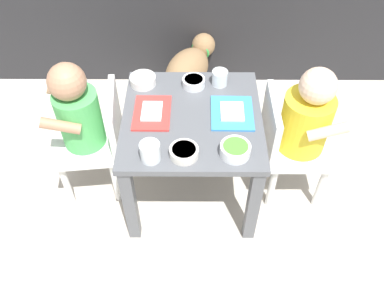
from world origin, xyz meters
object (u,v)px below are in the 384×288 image
Objects in this scene: water_cup_right at (220,79)px; cereal_bowl_right_side at (184,152)px; cereal_bowl_left_side at (194,82)px; water_cup_left at (150,153)px; dog at (190,68)px; veggie_bowl_far at (143,80)px; food_tray_right at (232,113)px; food_tray_left at (152,112)px; veggie_bowl_near at (235,150)px; seated_child_left at (82,117)px; dining_table at (192,131)px; seated_child_right at (303,122)px.

water_cup_right is 0.63× the size of cereal_bowl_right_side.
water_cup_left is at bearing -110.37° from cereal_bowl_left_side.
water_cup_right is (0.12, -0.41, 0.25)m from dog.
veggie_bowl_far is at bearing 176.64° from cereal_bowl_left_side.
cereal_bowl_right_side reaches higher than food_tray_right.
water_cup_left is 0.67× the size of veggie_bowl_far.
cereal_bowl_left_side is (-0.14, 0.16, 0.01)m from food_tray_right.
cereal_bowl_left_side is at bearing 46.49° from food_tray_left.
veggie_bowl_near is 0.51m from veggie_bowl_far.
dog is at bearing 54.79° from seated_child_left.
food_tray_left is 1.93× the size of cereal_bowl_right_side.
food_tray_right is 1.82× the size of veggie_bowl_near.
veggie_bowl_near is (0.15, -0.19, 0.10)m from dining_table.
water_cup_right is 0.70× the size of cereal_bowl_left_side.
cereal_bowl_right_side reaches higher than dining_table.
dog is at bearing 105.60° from food_tray_right.
dog is at bearing 77.29° from food_tray_left.
food_tray_left is at bearing -133.51° from cereal_bowl_left_side.
food_tray_left reaches higher than dining_table.
water_cup_right is 0.38m from veggie_bowl_near.
water_cup_right reaches higher than dog.
veggie_bowl_far reaches higher than cereal_bowl_right_side.
water_cup_right is at bearing 7.06° from cereal_bowl_left_side.
seated_child_right is at bearing 1.86° from dining_table.
dog is at bearing 66.47° from veggie_bowl_far.
dog is 5.75× the size of water_cup_left.
veggie_bowl_far is (-0.34, 0.37, -0.00)m from veggie_bowl_near.
veggie_bowl_far is (-0.20, 0.19, 0.10)m from dining_table.
seated_child_left is at bearing 150.39° from cereal_bowl_right_side.
dining_table is 0.20m from cereal_bowl_left_side.
veggie_bowl_far reaches higher than dog.
cereal_bowl_left_side reaches higher than dog.
veggie_bowl_near reaches higher than cereal_bowl_left_side.
seated_child_right is 0.75m from dog.
veggie_bowl_near is at bearing -20.97° from seated_child_left.
seated_child_right is at bearing -21.34° from cereal_bowl_left_side.
food_tray_right is 0.36m from water_cup_left.
water_cup_left is 0.11m from cereal_bowl_right_side.
water_cup_left is 0.28m from veggie_bowl_near.
water_cup_right is at bearing 70.57° from cereal_bowl_right_side.
water_cup_left is (-0.14, -0.21, 0.11)m from dining_table.
water_cup_left reaches higher than veggie_bowl_far.
cereal_bowl_right_side is at bearing 7.48° from water_cup_left.
food_tray_right is 0.22m from cereal_bowl_left_side.
seated_child_right reaches higher than dog.
water_cup_left is at bearing -142.23° from food_tray_right.
dog is at bearing 89.28° from cereal_bowl_right_side.
dining_table is 2.78× the size of food_tray_left.
dining_table is at bearing -4.95° from food_tray_left.
dining_table is at bearing -4.09° from seated_child_left.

